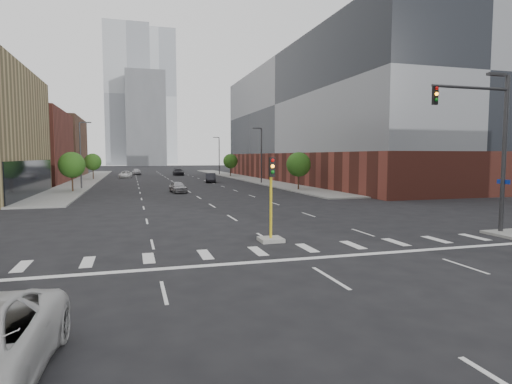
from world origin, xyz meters
name	(u,v)px	position (x,y,z in m)	size (l,w,h in m)	color
ground	(358,295)	(0.00, 0.00, 0.00)	(400.00, 400.00, 0.00)	black
sidewalk_left_far	(87,180)	(-15.00, 74.00, 0.07)	(5.00, 92.00, 0.15)	gray
sidewalk_right_far	(242,177)	(15.00, 74.00, 0.07)	(5.00, 92.00, 0.15)	gray
building_left_far_b	(33,147)	(-27.50, 92.00, 6.50)	(20.00, 24.00, 13.00)	brown
building_right_main	(337,121)	(29.50, 60.00, 11.00)	(24.00, 70.00, 22.00)	brown
tower_left	(128,97)	(-8.00, 220.00, 35.00)	(22.00, 22.00, 70.00)	#B2B7BC
tower_right	(159,98)	(10.00, 260.00, 40.00)	(20.00, 20.00, 80.00)	#B2B7BC
tower_mid	(146,119)	(0.00, 200.00, 22.00)	(18.00, 18.00, 44.00)	slate
median_traffic_signal	(271,223)	(0.00, 8.97, 0.97)	(1.20, 1.20, 4.40)	#999993
mast_arm_signal	(492,135)	(12.61, 7.50, 5.65)	(5.12, 0.90, 9.07)	#2D2D30
streetlight_right_a	(261,153)	(13.41, 55.00, 5.01)	(1.60, 0.22, 9.07)	#2D2D30
streetlight_right_b	(219,154)	(13.41, 90.00, 5.01)	(1.60, 0.22, 9.07)	#2D2D30
streetlight_left	(81,152)	(-13.41, 50.00, 5.01)	(1.60, 0.22, 9.07)	#2D2D30
tree_left_near	(72,165)	(-14.00, 45.00, 3.39)	(3.20, 3.20, 4.85)	#382619
tree_left_far	(93,162)	(-14.00, 75.00, 3.39)	(3.20, 3.20, 4.85)	#382619
tree_right_near	(299,164)	(14.00, 40.00, 3.39)	(3.20, 3.20, 4.85)	#382619
tree_right_far	(230,161)	(14.00, 80.00, 3.39)	(3.20, 3.20, 4.85)	#382619
car_near_left	(178,187)	(-1.50, 40.94, 0.70)	(1.66, 4.13, 1.41)	#A2A1A5
car_mid_right	(211,178)	(6.05, 60.34, 0.79)	(1.68, 4.82, 1.59)	black
car_far_left	(126,174)	(-8.17, 80.71, 0.71)	(2.35, 5.09, 1.41)	silver
car_deep_right	(178,172)	(3.54, 89.03, 0.81)	(2.28, 5.60, 1.63)	black
car_distant	(137,172)	(-5.78, 95.43, 0.78)	(1.83, 4.56, 1.55)	silver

